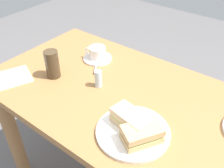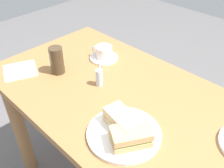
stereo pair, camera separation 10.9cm
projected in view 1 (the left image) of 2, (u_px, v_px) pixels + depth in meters
The scene contains 10 objects.
dining_table at pixel (128, 123), 1.16m from camera, with size 1.32×0.70×0.77m.
sandwich_plate at pixel (133, 132), 0.90m from camera, with size 0.26×0.26×0.01m, color white.
sandwich_front at pixel (131, 120), 0.90m from camera, with size 0.16×0.10×0.06m.
sandwich_back at pixel (142, 134), 0.85m from camera, with size 0.14×0.15×0.06m.
coffee_saucer at pixel (98, 58), 1.31m from camera, with size 0.15×0.15×0.01m, color white.
coffee_cup at pixel (97, 52), 1.29m from camera, with size 0.11×0.08×0.06m.
spoon at pixel (96, 65), 1.24m from camera, with size 0.07×0.09×0.01m.
napkin at pixel (13, 77), 1.18m from camera, with size 0.15×0.15×0.00m, color white.
salt_shaker at pixel (98, 79), 1.11m from camera, with size 0.03×0.03×0.08m, color silver.
drinking_glass at pixel (52, 64), 1.15m from camera, with size 0.06×0.06×0.13m, color #453522.
Camera 1 is at (0.44, -0.70, 1.46)m, focal length 40.75 mm.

